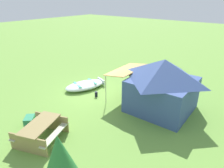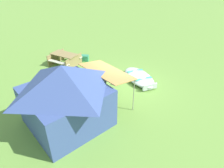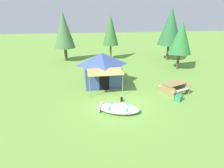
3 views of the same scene
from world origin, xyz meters
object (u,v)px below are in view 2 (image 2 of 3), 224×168
beached_rowboat (139,77)px  picnic_table (65,58)px  canvas_cabin_tent (66,95)px  fuel_can (117,83)px  cooler_box (84,58)px

beached_rowboat → picnic_table: bearing=25.9°
canvas_cabin_tent → picnic_table: canvas_cabin_tent is taller
picnic_table → fuel_can: picnic_table is taller
beached_rowboat → fuel_can: beached_rowboat is taller
canvas_cabin_tent → fuel_can: (1.00, -3.43, -1.19)m
picnic_table → beached_rowboat: bearing=-154.1°
beached_rowboat → picnic_table: (4.53, 2.20, 0.26)m
canvas_cabin_tent → fuel_can: bearing=-73.8°
picnic_table → cooler_box: size_ratio=3.75×
canvas_cabin_tent → fuel_can: 3.77m
picnic_table → cooler_box: 1.36m
cooler_box → picnic_table: bearing=78.4°
beached_rowboat → cooler_box: bearing=11.9°
beached_rowboat → cooler_box: 4.36m
canvas_cabin_tent → cooler_box: size_ratio=7.41×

